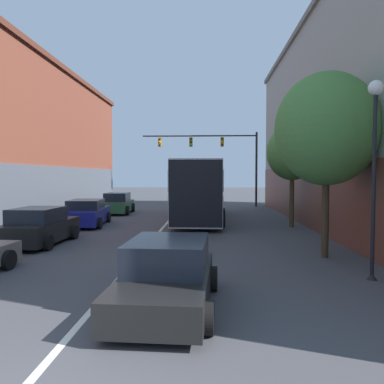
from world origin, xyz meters
The scene contains 10 objects.
lane_center_line centered at (0.00, 16.58, 0.00)m, with size 0.14×45.15×0.01m.
bus centered at (1.75, 19.81, 1.94)m, with size 2.89×11.46×3.45m.
hatchback_foreground centered at (1.48, 4.60, 0.63)m, with size 2.13×4.00×1.35m.
parked_car_left_mid centered at (-4.01, 22.98, 0.69)m, with size 2.05×3.99×1.46m.
parked_car_left_far centered at (-4.14, 16.67, 0.66)m, with size 2.30×4.37×1.39m.
parked_car_left_distant centered at (-4.22, 11.23, 0.67)m, with size 2.06×3.93×1.44m.
traffic_signal_gantry centered at (3.07, 29.14, 4.79)m, with size 9.79×0.36×6.34m.
street_lamp centered at (6.50, 6.76, 3.28)m, with size 0.38×0.38×5.06m.
street_tree_near centered at (6.12, 9.39, 4.16)m, with size 3.32×2.98×5.99m.
street_tree_far centered at (6.63, 16.58, 3.85)m, with size 2.61×2.35×5.30m.
Camera 1 is at (2.31, -2.89, 2.68)m, focal length 35.00 mm.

